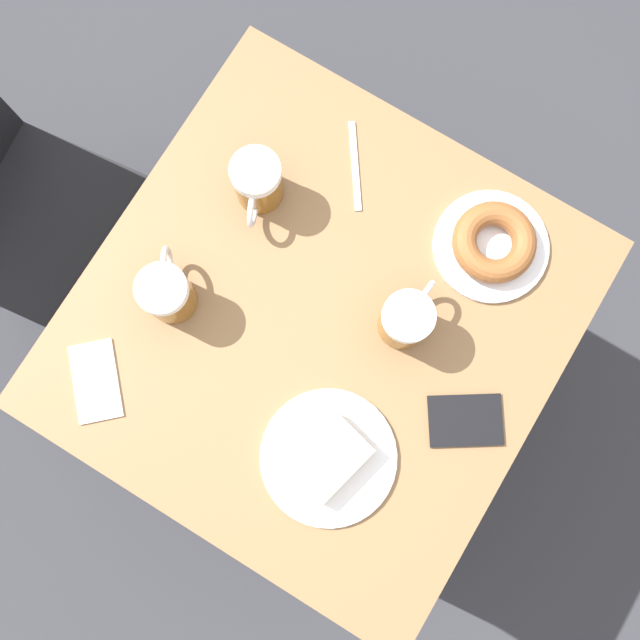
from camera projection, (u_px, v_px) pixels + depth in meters
name	position (u px, v px, depth m)	size (l,w,h in m)	color
ground_plane	(320.00, 365.00, 2.01)	(8.00, 8.00, 0.00)	#333338
table	(320.00, 328.00, 1.33)	(0.83, 0.81, 0.77)	olive
plate_with_cake	(328.00, 458.00, 1.20)	(0.23, 0.23, 0.05)	silver
plate_with_donut	(493.00, 244.00, 1.25)	(0.21, 0.21, 0.05)	silver
beer_mug_left	(257.00, 182.00, 1.23)	(0.12, 0.09, 0.11)	#8C5619
beer_mug_center	(167.00, 293.00, 1.20)	(0.12, 0.09, 0.11)	#8C5619
beer_mug_right	(406.00, 319.00, 1.20)	(0.13, 0.09, 0.11)	#8C5619
napkin_folded	(96.00, 381.00, 1.23)	(0.15, 0.15, 0.00)	white
fork	(355.00, 166.00, 1.30)	(0.15, 0.11, 0.00)	silver
passport_near_edge	(465.00, 420.00, 1.22)	(0.14, 0.15, 0.01)	black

